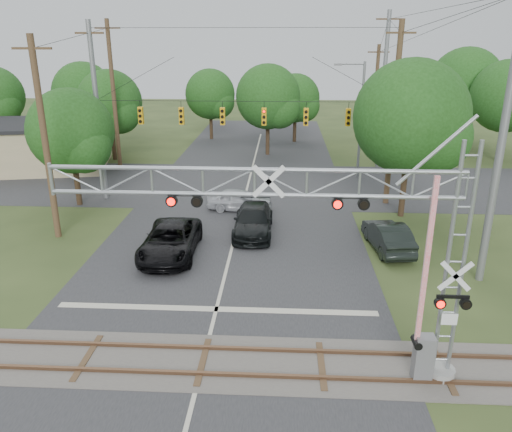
# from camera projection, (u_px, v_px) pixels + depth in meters

# --- Properties ---
(ground) EXTENTS (160.00, 160.00, 0.00)m
(ground) POSITION_uv_depth(u_px,v_px,m) (193.00, 403.00, 15.02)
(ground) COLOR #2E3D1C
(ground) RESTS_ON ground
(road_main) EXTENTS (14.00, 90.00, 0.02)m
(road_main) POSITION_uv_depth(u_px,v_px,m) (228.00, 263.00, 24.42)
(road_main) COLOR #292A2C
(road_main) RESTS_ON ground
(road_cross) EXTENTS (90.00, 12.00, 0.02)m
(road_cross) POSITION_uv_depth(u_px,v_px,m) (248.00, 184.00, 37.59)
(road_cross) COLOR #292A2C
(road_cross) RESTS_ON ground
(railroad_track) EXTENTS (90.00, 3.20, 0.17)m
(railroad_track) POSITION_uv_depth(u_px,v_px,m) (203.00, 362.00, 16.89)
(railroad_track) COLOR #4D4743
(railroad_track) RESTS_ON ground
(crossing_gantry) EXTENTS (12.58, 0.99, 7.74)m
(crossing_gantry) POSITION_uv_depth(u_px,v_px,m) (334.00, 236.00, 14.72)
(crossing_gantry) COLOR gray
(crossing_gantry) RESTS_ON ground
(traffic_signal_span) EXTENTS (19.34, 0.36, 11.50)m
(traffic_signal_span) POSITION_uv_depth(u_px,v_px,m) (257.00, 115.00, 31.86)
(traffic_signal_span) COLOR gray
(traffic_signal_span) RESTS_ON ground
(pickup_black) EXTENTS (2.71, 5.68, 1.56)m
(pickup_black) POSITION_uv_depth(u_px,v_px,m) (170.00, 241.00, 25.06)
(pickup_black) COLOR black
(pickup_black) RESTS_ON ground
(car_dark) EXTENTS (2.12, 5.20, 1.51)m
(car_dark) POSITION_uv_depth(u_px,v_px,m) (253.00, 220.00, 27.93)
(car_dark) COLOR black
(car_dark) RESTS_ON ground
(sedan_silver) EXTENTS (4.26, 2.12, 1.39)m
(sedan_silver) POSITION_uv_depth(u_px,v_px,m) (240.00, 200.00, 31.70)
(sedan_silver) COLOR #B5B7BD
(sedan_silver) RESTS_ON ground
(suv_dark) EXTENTS (2.13, 4.68, 1.49)m
(suv_dark) POSITION_uv_depth(u_px,v_px,m) (388.00, 236.00, 25.78)
(suv_dark) COLOR black
(suv_dark) RESTS_ON ground
(commercial_building) EXTENTS (17.69, 11.42, 3.81)m
(commercial_building) POSITION_uv_depth(u_px,v_px,m) (6.00, 146.00, 41.67)
(commercial_building) COLOR tan
(commercial_building) RESTS_ON ground
(streetlight) EXTENTS (2.35, 0.24, 8.80)m
(streetlight) POSITION_uv_depth(u_px,v_px,m) (359.00, 114.00, 38.06)
(streetlight) COLOR gray
(streetlight) RESTS_ON ground
(utility_poles) EXTENTS (24.78, 28.64, 12.74)m
(utility_poles) POSITION_uv_depth(u_px,v_px,m) (286.00, 106.00, 34.66)
(utility_poles) COLOR #453620
(utility_poles) RESTS_ON ground
(treeline) EXTENTS (53.20, 30.45, 9.73)m
(treeline) POSITION_uv_depth(u_px,v_px,m) (281.00, 98.00, 43.92)
(treeline) COLOR #332417
(treeline) RESTS_ON ground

